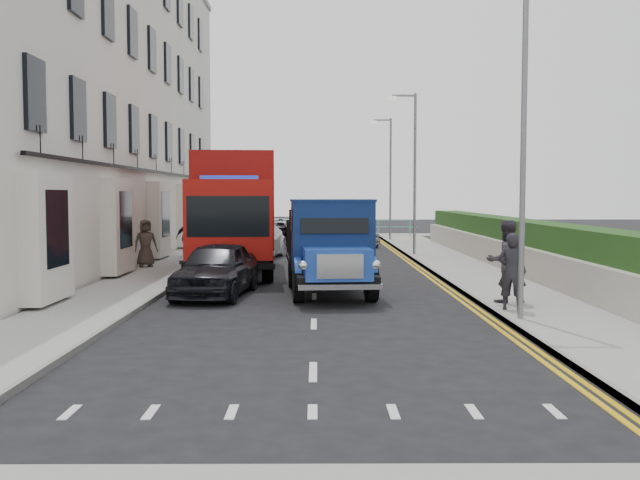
{
  "coord_description": "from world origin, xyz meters",
  "views": [
    {
      "loc": [
        0.04,
        -16.65,
        2.69
      ],
      "look_at": [
        0.16,
        3.5,
        1.4
      ],
      "focal_mm": 40.0,
      "sensor_mm": 36.0,
      "label": 1
    }
  ],
  "objects": [
    {
      "name": "garden_east",
      "position": [
        7.21,
        9.0,
        0.9
      ],
      "size": [
        1.45,
        28.0,
        1.75
      ],
      "color": "#B2AD9E",
      "rests_on": "ground"
    },
    {
      "name": "pedestrian_west_far",
      "position": [
        -6.0,
        8.57,
        0.97
      ],
      "size": [
        0.98,
        0.84,
        1.69
      ],
      "primitive_type": "imported",
      "rotation": [
        0.0,
        0.0,
        0.45
      ],
      "color": "#423930",
      "rests_on": "pavement_west"
    },
    {
      "name": "pedestrian_west_near",
      "position": [
        -5.29,
        12.77,
        0.91
      ],
      "size": [
        0.95,
        0.44,
        1.58
      ],
      "primitive_type": "imported",
      "rotation": [
        0.0,
        0.0,
        3.08
      ],
      "color": "#1A1E30",
      "rests_on": "pavement_west"
    },
    {
      "name": "pavement_west",
      "position": [
        -5.2,
        9.0,
        0.06
      ],
      "size": [
        2.4,
        38.0,
        0.12
      ],
      "primitive_type": "cube",
      "color": "gray",
      "rests_on": "ground"
    },
    {
      "name": "seafront_car_left",
      "position": [
        -1.81,
        22.71,
        0.74
      ],
      "size": [
        2.97,
        5.54,
        1.48
      ],
      "primitive_type": "imported",
      "rotation": [
        0.0,
        0.0,
        3.04
      ],
      "color": "black",
      "rests_on": "ground"
    },
    {
      "name": "parked_car_rear",
      "position": [
        -2.6,
        13.0,
        0.78
      ],
      "size": [
        2.9,
        5.64,
        1.56
      ],
      "primitive_type": "imported",
      "rotation": [
        0.0,
        0.0,
        -0.13
      ],
      "color": "silver",
      "rests_on": "ground"
    },
    {
      "name": "pedestrian_east_near",
      "position": [
        4.4,
        -0.95,
        0.98
      ],
      "size": [
        0.74,
        0.63,
        1.72
      ],
      "primitive_type": "imported",
      "rotation": [
        0.0,
        0.0,
        2.73
      ],
      "color": "black",
      "rests_on": "pavement_east"
    },
    {
      "name": "ground",
      "position": [
        0.0,
        0.0,
        0.0
      ],
      "size": [
        120.0,
        120.0,
        0.0
      ],
      "primitive_type": "plane",
      "color": "black",
      "rests_on": "ground"
    },
    {
      "name": "seafront_car_right",
      "position": [
        1.93,
        20.54,
        0.71
      ],
      "size": [
        3.04,
        4.51,
        1.43
      ],
      "primitive_type": "imported",
      "rotation": [
        0.0,
        0.0,
        0.36
      ],
      "color": "#B5B5BB",
      "rests_on": "ground"
    },
    {
      "name": "lamp_mid",
      "position": [
        4.18,
        14.0,
        4.0
      ],
      "size": [
        1.23,
        0.18,
        7.0
      ],
      "color": "slate",
      "rests_on": "ground"
    },
    {
      "name": "sea_plane",
      "position": [
        0.0,
        60.0,
        0.0
      ],
      "size": [
        120.0,
        120.0,
        0.0
      ],
      "primitive_type": "plane",
      "color": "#4C5C68",
      "rests_on": "ground"
    },
    {
      "name": "lamp_near",
      "position": [
        4.18,
        -2.0,
        4.0
      ],
      "size": [
        1.23,
        0.18,
        7.0
      ],
      "color": "slate",
      "rests_on": "ground"
    },
    {
      "name": "parked_car_front",
      "position": [
        -2.6,
        2.14,
        0.72
      ],
      "size": [
        2.17,
        4.39,
        1.44
      ],
      "primitive_type": "imported",
      "rotation": [
        0.0,
        0.0,
        -0.11
      ],
      "color": "black",
      "rests_on": "ground"
    },
    {
      "name": "pavement_east",
      "position": [
        5.3,
        9.0,
        0.06
      ],
      "size": [
        2.6,
        38.0,
        0.12
      ],
      "primitive_type": "cube",
      "color": "gray",
      "rests_on": "ground"
    },
    {
      "name": "lamp_far",
      "position": [
        4.18,
        24.0,
        4.0
      ],
      "size": [
        1.23,
        0.18,
        7.0
      ],
      "color": "slate",
      "rests_on": "ground"
    },
    {
      "name": "terrace_west",
      "position": [
        -9.47,
        13.0,
        7.17
      ],
      "size": [
        6.31,
        30.2,
        14.25
      ],
      "color": "silver",
      "rests_on": "ground"
    },
    {
      "name": "parked_car_mid",
      "position": [
        -3.6,
        9.87,
        0.73
      ],
      "size": [
        1.77,
        4.52,
        1.47
      ],
      "primitive_type": "imported",
      "rotation": [
        0.0,
        0.0,
        0.05
      ],
      "color": "teal",
      "rests_on": "ground"
    },
    {
      "name": "red_lorry",
      "position": [
        -2.78,
        8.1,
        2.19
      ],
      "size": [
        3.17,
        8.01,
        4.11
      ],
      "rotation": [
        0.0,
        0.0,
        0.07
      ],
      "color": "black",
      "rests_on": "ground"
    },
    {
      "name": "bedford_lorry",
      "position": [
        0.45,
        1.9,
        1.16
      ],
      "size": [
        2.48,
        5.47,
        2.52
      ],
      "rotation": [
        0.0,
        0.0,
        0.07
      ],
      "color": "black",
      "rests_on": "ground"
    },
    {
      "name": "pedestrian_east_far",
      "position": [
        4.57,
        0.19,
        1.1
      ],
      "size": [
        1.06,
        0.89,
        1.96
      ],
      "primitive_type": "imported",
      "rotation": [
        0.0,
        0.0,
        3.3
      ],
      "color": "#342D37",
      "rests_on": "pavement_east"
    },
    {
      "name": "promenade",
      "position": [
        0.0,
        29.0,
        0.06
      ],
      "size": [
        30.0,
        2.5,
        0.12
      ],
      "primitive_type": "cube",
      "color": "gray",
      "rests_on": "ground"
    },
    {
      "name": "seafront_railing",
      "position": [
        0.0,
        28.2,
        0.58
      ],
      "size": [
        13.0,
        0.08,
        1.11
      ],
      "color": "#59B2A5",
      "rests_on": "ground"
    }
  ]
}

